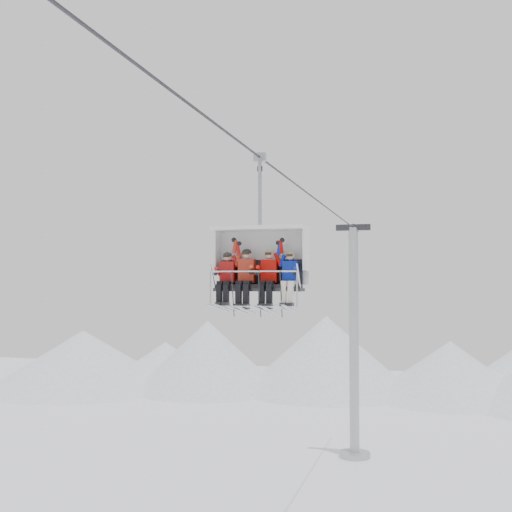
% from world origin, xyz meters
% --- Properties ---
extents(ridgeline, '(72.00, 21.00, 7.00)m').
position_xyz_m(ridgeline, '(-1.58, 42.05, 2.84)').
color(ridgeline, white).
rests_on(ridgeline, ground).
extents(lift_tower_right, '(2.00, 1.80, 13.48)m').
position_xyz_m(lift_tower_right, '(0.00, 22.00, 5.78)').
color(lift_tower_right, '#A2A5A9').
rests_on(lift_tower_right, ground).
extents(haul_cable, '(0.06, 50.00, 0.06)m').
position_xyz_m(haul_cable, '(0.00, 0.00, 13.30)').
color(haul_cable, '#2B2B30').
rests_on(haul_cable, lift_tower_left).
extents(chairlift_carrier, '(2.43, 1.17, 3.98)m').
position_xyz_m(chairlift_carrier, '(0.00, 0.51, 10.69)').
color(chairlift_carrier, black).
rests_on(chairlift_carrier, haul_cable).
extents(skier_far_left, '(0.38, 1.69, 1.54)m').
position_xyz_m(skier_far_left, '(-0.84, 0.20, 10.18)').
color(skier_far_left, '#B51514').
rests_on(skier_far_left, chairlift_carrier).
extents(skier_center_left, '(0.42, 1.69, 1.65)m').
position_xyz_m(skier_center_left, '(-0.32, 0.21, 10.22)').
color(skier_center_left, red).
rests_on(skier_center_left, chairlift_carrier).
extents(skier_center_right, '(0.41, 1.69, 1.62)m').
position_xyz_m(skier_center_right, '(0.27, 0.21, 10.21)').
color(skier_center_right, red).
rests_on(skier_center_right, chairlift_carrier).
extents(skier_far_right, '(0.38, 1.69, 1.54)m').
position_xyz_m(skier_far_right, '(0.82, 0.20, 10.18)').
color(skier_far_right, '#0D25A8').
rests_on(skier_far_right, chairlift_carrier).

